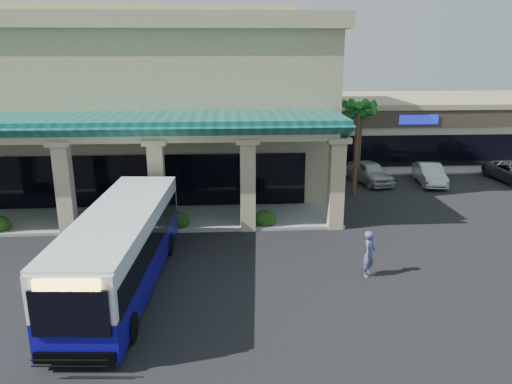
{
  "coord_description": "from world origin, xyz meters",
  "views": [
    {
      "loc": [
        0.4,
        -18.91,
        8.98
      ],
      "look_at": [
        1.87,
        4.49,
        2.2
      ],
      "focal_mm": 35.0,
      "sensor_mm": 36.0,
      "label": 1
    }
  ],
  "objects_px": {
    "transit_bus": "(122,250)",
    "car_white": "(430,174)",
    "pedestrian": "(369,254)",
    "car_silver": "(370,172)"
  },
  "relations": [
    {
      "from": "transit_bus",
      "to": "car_white",
      "type": "bearing_deg",
      "value": 42.54
    },
    {
      "from": "transit_bus",
      "to": "pedestrian",
      "type": "xyz_separation_m",
      "value": [
        9.77,
        0.47,
        -0.6
      ]
    },
    {
      "from": "pedestrian",
      "to": "car_white",
      "type": "bearing_deg",
      "value": 5.58
    },
    {
      "from": "car_silver",
      "to": "car_white",
      "type": "bearing_deg",
      "value": -20.36
    },
    {
      "from": "pedestrian",
      "to": "car_white",
      "type": "xyz_separation_m",
      "value": [
        8.18,
        13.89,
        -0.26
      ]
    },
    {
      "from": "transit_bus",
      "to": "pedestrian",
      "type": "height_order",
      "value": "transit_bus"
    },
    {
      "from": "transit_bus",
      "to": "car_silver",
      "type": "height_order",
      "value": "transit_bus"
    },
    {
      "from": "pedestrian",
      "to": "car_silver",
      "type": "height_order",
      "value": "pedestrian"
    },
    {
      "from": "car_silver",
      "to": "pedestrian",
      "type": "bearing_deg",
      "value": -118.67
    },
    {
      "from": "transit_bus",
      "to": "car_silver",
      "type": "relative_size",
      "value": 2.54
    }
  ]
}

